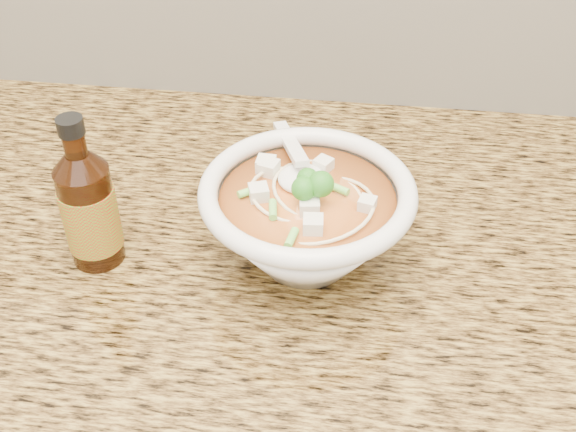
# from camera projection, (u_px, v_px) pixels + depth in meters

# --- Properties ---
(counter_slab) EXTENTS (4.00, 0.68, 0.04)m
(counter_slab) POSITION_uv_depth(u_px,v_px,m) (272.00, 249.00, 0.83)
(counter_slab) COLOR olive
(counter_slab) RESTS_ON cabinet
(soup_bowl) EXTENTS (0.22, 0.25, 0.12)m
(soup_bowl) POSITION_uv_depth(u_px,v_px,m) (307.00, 221.00, 0.75)
(soup_bowl) COLOR white
(soup_bowl) RESTS_ON counter_slab
(hot_sauce_bottle) EXTENTS (0.08, 0.08, 0.18)m
(hot_sauce_bottle) POSITION_uv_depth(u_px,v_px,m) (89.00, 209.00, 0.75)
(hot_sauce_bottle) COLOR #3C1A08
(hot_sauce_bottle) RESTS_ON counter_slab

